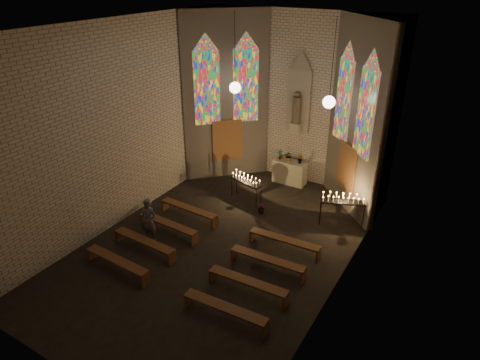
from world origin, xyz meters
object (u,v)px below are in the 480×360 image
Objects in this scene: altar at (290,172)px; aisle_flower_pot at (261,208)px; visitor at (149,221)px; votive_stand_left at (246,180)px; votive_stand_right at (343,200)px.

altar is 2.89m from aisle_flower_pot.
altar is 6.80m from visitor.
visitor reaches higher than votive_stand_left.
aisle_flower_pot is 4.31m from visitor.
votive_stand_left is 3.82m from votive_stand_right.
aisle_flower_pot is at bearing -15.44° from votive_stand_left.
aisle_flower_pot is 0.27× the size of votive_stand_right.
visitor is at bearing -108.71° from altar.
votive_stand_right is at bearing 17.64° from votive_stand_left.
votive_stand_right is (3.00, -2.07, 0.50)m from altar.
visitor is at bearing -162.57° from votive_stand_right.
visitor is at bearing -94.61° from votive_stand_left.
aisle_flower_pot is at bearing 52.94° from visitor.
votive_stand_left is 0.91× the size of visitor.
visitor is at bearing -123.24° from aisle_flower_pot.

